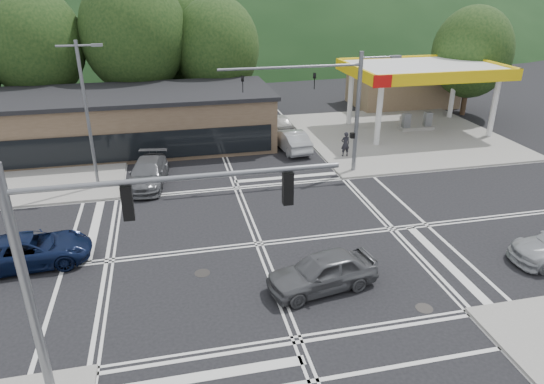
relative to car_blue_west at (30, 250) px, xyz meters
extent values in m
plane|color=black|center=(10.61, -0.50, -0.75)|extent=(120.00, 120.00, 0.00)
cube|color=gray|center=(25.61, 14.50, -0.67)|extent=(16.00, 16.00, 0.15)
cube|color=gray|center=(-4.39, 14.50, -0.67)|extent=(16.00, 16.00, 0.15)
cylinder|color=silver|center=(22.61, 12.50, 1.75)|extent=(0.44, 0.44, 5.00)
cylinder|color=silver|center=(22.61, 18.50, 1.75)|extent=(0.44, 0.44, 5.00)
cylinder|color=silver|center=(32.61, 12.50, 1.75)|extent=(0.44, 0.44, 5.00)
cylinder|color=silver|center=(32.61, 18.50, 1.75)|extent=(0.44, 0.44, 5.00)
cube|color=silver|center=(27.61, 15.50, 4.55)|extent=(12.00, 8.00, 0.60)
cube|color=yellow|center=(27.61, 11.50, 4.55)|extent=(12.20, 0.25, 0.90)
cube|color=yellow|center=(27.61, 19.50, 4.55)|extent=(12.20, 0.25, 0.90)
cube|color=yellow|center=(21.61, 15.50, 4.55)|extent=(0.25, 8.20, 0.90)
cube|color=yellow|center=(33.61, 15.50, 4.55)|extent=(0.25, 8.20, 0.90)
cube|color=red|center=(22.11, 11.35, 4.55)|extent=(1.40, 0.12, 0.90)
cube|color=gray|center=(27.61, 15.50, -0.50)|extent=(3.00, 1.00, 0.30)
cube|color=slate|center=(26.61, 15.50, 0.20)|extent=(0.60, 0.50, 1.30)
cube|color=slate|center=(28.61, 15.50, 0.20)|extent=(0.60, 0.50, 1.30)
cube|color=#846B4F|center=(30.61, 24.50, 1.15)|extent=(10.00, 6.00, 3.80)
cube|color=brown|center=(2.61, 16.50, 1.25)|extent=(24.00, 8.00, 4.00)
ellipsoid|color=#193518|center=(10.61, 89.50, -0.75)|extent=(252.00, 126.00, 140.00)
cylinder|color=#382619|center=(-3.39, 23.50, 1.67)|extent=(0.50, 0.50, 4.84)
ellipsoid|color=black|center=(-3.39, 23.50, 6.40)|extent=(8.00, 8.00, 9.20)
cylinder|color=#382619|center=(4.61, 23.50, 1.89)|extent=(0.50, 0.50, 5.28)
ellipsoid|color=black|center=(4.61, 23.50, 7.05)|extent=(9.00, 9.00, 10.35)
cylinder|color=#382619|center=(11.61, 23.50, 1.45)|extent=(0.50, 0.50, 4.40)
ellipsoid|color=black|center=(11.61, 23.50, 5.75)|extent=(7.60, 7.60, 8.74)
cylinder|color=#382619|center=(8.61, 27.50, 1.67)|extent=(0.50, 0.50, 4.84)
ellipsoid|color=black|center=(8.61, 27.50, 6.40)|extent=(8.40, 8.40, 9.66)
cylinder|color=#382619|center=(34.61, 19.50, 1.23)|extent=(0.50, 0.50, 3.96)
ellipsoid|color=black|center=(34.61, 19.50, 5.10)|extent=(7.20, 7.20, 8.28)
cylinder|color=slate|center=(2.11, 8.50, 3.75)|extent=(0.20, 0.20, 9.00)
cylinder|color=slate|center=(2.11, 8.50, 7.95)|extent=(2.20, 0.12, 0.12)
cube|color=slate|center=(3.21, 8.50, 7.95)|extent=(0.60, 0.25, 0.15)
cylinder|color=slate|center=(18.81, 7.70, 3.25)|extent=(0.28, 0.28, 8.00)
cylinder|color=slate|center=(14.31, 7.70, 6.45)|extent=(9.00, 0.16, 0.16)
imported|color=black|center=(15.81, 7.70, 5.55)|extent=(0.16, 0.20, 1.00)
imported|color=black|center=(11.31, 7.70, 5.55)|extent=(0.16, 0.20, 1.00)
cylinder|color=slate|center=(20.01, 7.70, 6.85)|extent=(2.40, 0.12, 0.12)
cube|color=slate|center=(21.11, 7.70, 6.85)|extent=(0.70, 0.30, 0.15)
cube|color=black|center=(18.56, 7.70, 1.85)|extent=(0.25, 0.30, 0.35)
cylinder|color=slate|center=(2.41, -8.70, 3.25)|extent=(0.28, 0.28, 8.00)
cylinder|color=slate|center=(6.91, -8.70, 6.45)|extent=(9.00, 0.16, 0.16)
cube|color=black|center=(5.41, -8.70, 5.85)|extent=(0.30, 0.25, 1.00)
cube|color=black|center=(9.91, -8.70, 5.85)|extent=(0.30, 0.25, 1.00)
imported|color=#0B1634|center=(0.00, 0.00, 0.00)|extent=(5.55, 2.88, 1.49)
imported|color=#525356|center=(12.52, -4.73, 0.07)|extent=(5.04, 2.70, 1.63)
imported|color=#9FA2A6|center=(15.80, 13.00, 0.06)|extent=(2.19, 5.03, 1.61)
imported|color=silver|center=(16.11, 18.27, -0.02)|extent=(2.03, 4.36, 1.44)
imported|color=#5D5F62|center=(5.19, 8.50, 0.04)|extent=(3.02, 5.70, 1.57)
imported|color=black|center=(19.22, 10.47, 0.31)|extent=(0.69, 0.48, 1.81)
camera|label=1|loc=(6.64, -21.17, 11.48)|focal=32.00mm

